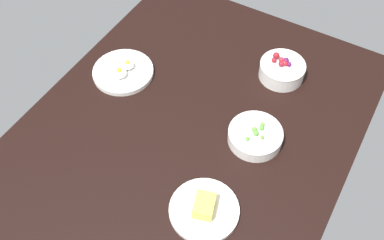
{
  "coord_description": "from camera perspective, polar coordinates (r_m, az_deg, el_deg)",
  "views": [
    {
      "loc": [
        69.2,
        40.1,
        110.52
      ],
      "look_at": [
        0.0,
        0.0,
        6.0
      ],
      "focal_mm": 41.88,
      "sensor_mm": 36.0,
      "label": 1
    }
  ],
  "objects": [
    {
      "name": "plate_cheese",
      "position": [
        1.17,
        1.56,
        -11.27
      ],
      "size": [
        18.31,
        18.31,
        4.96
      ],
      "color": "white",
      "rests_on": "dining_table"
    },
    {
      "name": "bowl_berries",
      "position": [
        1.46,
        11.39,
        6.33
      ],
      "size": [
        14.57,
        14.57,
        7.32
      ],
      "color": "white",
      "rests_on": "dining_table"
    },
    {
      "name": "plate_eggs",
      "position": [
        1.47,
        -8.77,
        6.15
      ],
      "size": [
        19.66,
        19.66,
        4.87
      ],
      "color": "white",
      "rests_on": "dining_table"
    },
    {
      "name": "dining_table",
      "position": [
        1.35,
        0.0,
        -1.03
      ],
      "size": [
        115.48,
        91.67,
        4.0
      ],
      "primitive_type": "cube",
      "color": "black",
      "rests_on": "ground"
    },
    {
      "name": "bowl_peas",
      "position": [
        1.29,
        8.06,
        -1.98
      ],
      "size": [
        15.78,
        15.78,
        5.38
      ],
      "color": "white",
      "rests_on": "dining_table"
    }
  ]
}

